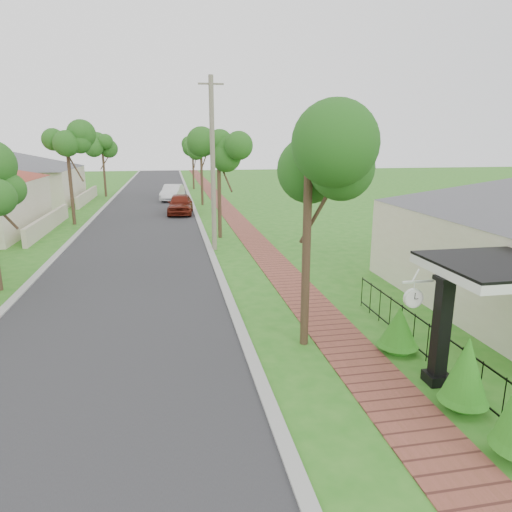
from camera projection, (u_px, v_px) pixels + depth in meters
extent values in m
plane|color=#29721B|center=(231.00, 379.00, 10.48)|extent=(160.00, 160.00, 0.00)
cube|color=#28282B|center=(143.00, 227.00, 29.01)|extent=(7.00, 120.00, 0.02)
cube|color=#9E9E99|center=(200.00, 226.00, 29.66)|extent=(0.30, 120.00, 0.10)
cube|color=#9E9E99|center=(83.00, 229.00, 28.36)|extent=(0.30, 120.00, 0.10)
cube|color=brown|center=(240.00, 224.00, 30.12)|extent=(1.50, 120.00, 0.03)
cube|color=white|center=(501.00, 269.00, 9.93)|extent=(2.90, 2.60, 0.20)
cube|color=black|center=(502.00, 263.00, 9.89)|extent=(2.90, 2.60, 0.06)
cube|color=black|center=(441.00, 331.00, 10.03)|extent=(0.30, 0.30, 2.52)
cube|color=black|center=(436.00, 378.00, 10.30)|extent=(0.48, 0.48, 0.24)
cube|color=black|center=(446.00, 279.00, 9.73)|extent=(0.42, 0.42, 0.10)
cube|color=black|center=(429.00, 326.00, 11.12)|extent=(0.03, 8.00, 0.03)
cube|color=black|center=(426.00, 356.00, 11.31)|extent=(0.03, 8.00, 0.03)
cylinder|color=black|center=(504.00, 401.00, 8.68)|extent=(0.02, 0.02, 1.00)
cylinder|color=black|center=(481.00, 384.00, 9.32)|extent=(0.02, 0.02, 1.00)
cylinder|color=black|center=(461.00, 368.00, 9.96)|extent=(0.02, 0.02, 1.00)
cylinder|color=black|center=(443.00, 355.00, 10.59)|extent=(0.02, 0.02, 1.00)
cylinder|color=black|center=(428.00, 343.00, 11.23)|extent=(0.02, 0.02, 1.00)
cylinder|color=black|center=(414.00, 332.00, 11.86)|extent=(0.02, 0.02, 1.00)
cylinder|color=black|center=(401.00, 322.00, 12.50)|extent=(0.02, 0.02, 1.00)
cylinder|color=black|center=(390.00, 313.00, 13.13)|extent=(0.02, 0.02, 1.00)
cylinder|color=black|center=(380.00, 305.00, 13.77)|extent=(0.02, 0.02, 1.00)
cylinder|color=black|center=(370.00, 298.00, 14.40)|extent=(0.02, 0.02, 1.00)
cylinder|color=black|center=(362.00, 292.00, 15.04)|extent=(0.02, 0.02, 1.00)
cylinder|color=#382619|center=(219.00, 198.00, 25.44)|extent=(0.22, 0.22, 4.55)
sphere|color=#175215|center=(219.00, 153.00, 24.86)|extent=(1.70, 1.70, 1.70)
cylinder|color=#382619|center=(202.00, 176.00, 38.75)|extent=(0.22, 0.22, 4.90)
sphere|color=#175215|center=(201.00, 145.00, 38.11)|extent=(1.70, 1.70, 1.70)
cylinder|color=#382619|center=(193.00, 170.00, 52.18)|extent=(0.22, 0.22, 4.20)
sphere|color=#175215|center=(193.00, 151.00, 51.64)|extent=(1.70, 1.70, 1.70)
cylinder|color=#382619|center=(71.00, 187.00, 29.52)|extent=(0.22, 0.22, 4.90)
sphere|color=#175215|center=(67.00, 146.00, 28.88)|extent=(1.70, 1.70, 1.70)
cylinder|color=#382619|center=(104.00, 173.00, 44.81)|extent=(0.22, 0.22, 4.55)
sphere|color=#175215|center=(102.00, 148.00, 44.23)|extent=(1.70, 1.70, 1.70)
sphere|color=#165B12|center=(463.00, 395.00, 9.18)|extent=(0.76, 0.76, 0.76)
cone|color=#165B12|center=(467.00, 367.00, 9.03)|extent=(0.86, 0.86, 1.26)
sphere|color=#165B12|center=(398.00, 342.00, 11.81)|extent=(0.81, 0.81, 0.81)
cone|color=#165B12|center=(399.00, 325.00, 11.69)|extent=(0.92, 0.92, 0.96)
cube|color=#BFB299|center=(49.00, 223.00, 27.89)|extent=(0.25, 10.00, 1.00)
cube|color=beige|center=(10.00, 186.00, 39.85)|extent=(11.00, 10.00, 3.00)
pyramid|color=#4C4C51|center=(6.00, 160.00, 39.29)|extent=(15.56, 15.56, 1.60)
cube|color=#BFB299|center=(87.00, 196.00, 41.23)|extent=(0.25, 10.00, 1.00)
imported|color=#5F190E|center=(180.00, 204.00, 34.20)|extent=(2.13, 4.55, 1.50)
imported|color=silver|center=(172.00, 193.00, 42.08)|extent=(2.40, 4.61, 1.45)
cylinder|color=#382619|center=(306.00, 261.00, 11.78)|extent=(0.22, 0.22, 4.62)
sphere|color=#245D1B|center=(309.00, 165.00, 11.18)|extent=(2.30, 2.30, 2.30)
cylinder|color=gray|center=(213.00, 166.00, 22.05)|extent=(0.24, 0.24, 8.31)
cube|color=gray|center=(211.00, 84.00, 21.13)|extent=(1.20, 0.08, 0.08)
cube|color=white|center=(418.00, 282.00, 10.08)|extent=(0.74, 0.05, 0.05)
cylinder|color=white|center=(414.00, 289.00, 10.11)|extent=(0.02, 0.02, 0.32)
cylinder|color=white|center=(413.00, 298.00, 10.16)|extent=(0.44, 0.10, 0.44)
cylinder|color=white|center=(414.00, 299.00, 10.10)|extent=(0.38, 0.01, 0.38)
cylinder|color=white|center=(412.00, 297.00, 10.21)|extent=(0.38, 0.01, 0.38)
cube|color=black|center=(415.00, 296.00, 10.08)|extent=(0.02, 0.01, 0.15)
cube|color=black|center=(416.00, 299.00, 10.10)|extent=(0.09, 0.01, 0.02)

